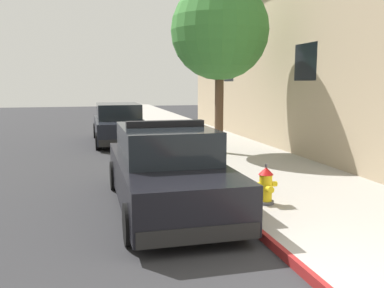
{
  "coord_description": "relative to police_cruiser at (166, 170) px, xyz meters",
  "views": [
    {
      "loc": [
        -2.6,
        -3.63,
        2.39
      ],
      "look_at": [
        -0.27,
        5.56,
        1.0
      ],
      "focal_mm": 39.16,
      "sensor_mm": 36.0,
      "label": 1
    }
  ],
  "objects": [
    {
      "name": "police_cruiser",
      "position": [
        0.0,
        0.0,
        0.0
      ],
      "size": [
        1.94,
        4.84,
        1.68
      ],
      "color": "black",
      "rests_on": "ground"
    },
    {
      "name": "ground_plane",
      "position": [
        -2.96,
        5.9,
        -0.84
      ],
      "size": [
        30.57,
        60.0,
        0.2
      ],
      "primitive_type": "cube",
      "color": "#2B2B2D"
    },
    {
      "name": "sidewalk_pavement",
      "position": [
        3.04,
        5.9,
        -0.67
      ],
      "size": [
        3.78,
        60.0,
        0.14
      ],
      "primitive_type": "cube",
      "color": "#9E9991",
      "rests_on": "ground"
    },
    {
      "name": "parked_car_silver_ahead",
      "position": [
        -0.19,
        9.22,
        -0.0
      ],
      "size": [
        1.94,
        4.84,
        1.56
      ],
      "color": "black",
      "rests_on": "ground"
    },
    {
      "name": "curb_painted_edge",
      "position": [
        1.1,
        5.9,
        -0.67
      ],
      "size": [
        0.08,
        60.0,
        0.14
      ],
      "primitive_type": "cube",
      "color": "maroon",
      "rests_on": "ground"
    },
    {
      "name": "fire_hydrant",
      "position": [
        1.76,
        -0.69,
        -0.26
      ],
      "size": [
        0.44,
        0.4,
        0.76
      ],
      "color": "#4C4C51",
      "rests_on": "sidewalk_pavement"
    },
    {
      "name": "storefront_building",
      "position": [
        7.68,
        3.71,
        2.17
      ],
      "size": [
        5.74,
        24.87,
        5.81
      ],
      "color": "tan",
      "rests_on": "ground"
    },
    {
      "name": "street_tree",
      "position": [
        2.7,
        5.1,
        3.24
      ],
      "size": [
        3.08,
        3.08,
        5.4
      ],
      "color": "brown",
      "rests_on": "sidewalk_pavement"
    }
  ]
}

